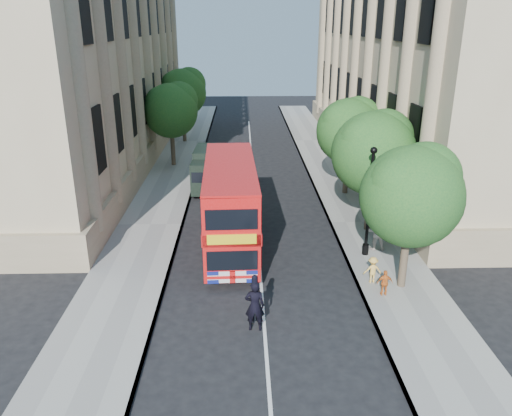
{
  "coord_description": "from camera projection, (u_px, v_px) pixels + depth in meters",
  "views": [
    {
      "loc": [
        -0.73,
        -15.07,
        10.39
      ],
      "look_at": [
        -0.13,
        6.51,
        2.3
      ],
      "focal_mm": 35.0,
      "sensor_mm": 36.0,
      "label": 1
    }
  ],
  "objects": [
    {
      "name": "pavement_right",
      "position": [
        362.0,
        223.0,
        27.26
      ],
      "size": [
        3.5,
        80.0,
        0.12
      ],
      "primitive_type": "cube",
      "color": "gray",
      "rests_on": "ground"
    },
    {
      "name": "tree_right_mid",
      "position": [
        374.0,
        149.0,
        24.82
      ],
      "size": [
        4.2,
        4.2,
        6.37
      ],
      "color": "#473828",
      "rests_on": "ground"
    },
    {
      "name": "police_constable",
      "position": [
        255.0,
        306.0,
        17.62
      ],
      "size": [
        0.73,
        0.5,
        1.93
      ],
      "primitive_type": "imported",
      "rotation": [
        0.0,
        0.0,
        3.09
      ],
      "color": "black",
      "rests_on": "ground"
    },
    {
      "name": "double_decker_bus",
      "position": [
        230.0,
        203.0,
        23.75
      ],
      "size": [
        2.65,
        8.93,
        4.09
      ],
      "rotation": [
        0.0,
        0.0,
        0.03
      ],
      "color": "red",
      "rests_on": "ground"
    },
    {
      "name": "building_right",
      "position": [
        435.0,
        41.0,
        37.44
      ],
      "size": [
        12.0,
        38.0,
        18.0
      ],
      "primitive_type": "cube",
      "color": "tan",
      "rests_on": "ground"
    },
    {
      "name": "tree_right_far",
      "position": [
        350.0,
        127.0,
        30.48
      ],
      "size": [
        4.0,
        4.0,
        6.15
      ],
      "color": "#473828",
      "rests_on": "ground"
    },
    {
      "name": "box_van",
      "position": [
        209.0,
        171.0,
        32.4
      ],
      "size": [
        2.07,
        4.7,
        2.65
      ],
      "rotation": [
        0.0,
        0.0,
        -0.04
      ],
      "color": "black",
      "rests_on": "ground"
    },
    {
      "name": "ground",
      "position": [
        265.0,
        332.0,
        17.77
      ],
      "size": [
        120.0,
        120.0,
        0.0
      ],
      "primitive_type": "plane",
      "color": "black",
      "rests_on": "ground"
    },
    {
      "name": "woman_pedestrian",
      "position": [
        376.0,
        231.0,
        23.68
      ],
      "size": [
        0.94,
        0.74,
        1.87
      ],
      "primitive_type": "imported",
      "rotation": [
        0.0,
        0.0,
        3.1
      ],
      "color": "beige",
      "rests_on": "pavement_right"
    },
    {
      "name": "building_left",
      "position": [
        64.0,
        42.0,
        36.72
      ],
      "size": [
        12.0,
        38.0,
        18.0
      ],
      "primitive_type": "cube",
      "color": "tan",
      "rests_on": "ground"
    },
    {
      "name": "tree_right_near",
      "position": [
        413.0,
        191.0,
        19.27
      ],
      "size": [
        4.0,
        4.0,
        6.08
      ],
      "color": "#473828",
      "rests_on": "ground"
    },
    {
      "name": "child_a",
      "position": [
        385.0,
        283.0,
        19.78
      ],
      "size": [
        0.64,
        0.28,
        1.09
      ],
      "primitive_type": "imported",
      "rotation": [
        0.0,
        0.0,
        3.13
      ],
      "color": "orange",
      "rests_on": "pavement_right"
    },
    {
      "name": "lamp_post",
      "position": [
        369.0,
        207.0,
        22.64
      ],
      "size": [
        0.32,
        0.32,
        5.16
      ],
      "color": "black",
      "rests_on": "pavement_right"
    },
    {
      "name": "pavement_left",
      "position": [
        150.0,
        225.0,
        26.96
      ],
      "size": [
        3.5,
        80.0,
        0.12
      ],
      "primitive_type": "cube",
      "color": "gray",
      "rests_on": "ground"
    },
    {
      "name": "tree_left_far",
      "position": [
        171.0,
        108.0,
        36.68
      ],
      "size": [
        4.0,
        4.0,
        6.3
      ],
      "color": "#473828",
      "rests_on": "ground"
    },
    {
      "name": "tree_left_back",
      "position": [
        183.0,
        90.0,
        44.08
      ],
      "size": [
        4.2,
        4.2,
        6.65
      ],
      "color": "#473828",
      "rests_on": "ground"
    },
    {
      "name": "child_b",
      "position": [
        373.0,
        270.0,
        20.77
      ],
      "size": [
        0.76,
        0.47,
        1.15
      ],
      "primitive_type": "imported",
      "rotation": [
        0.0,
        0.0,
        3.2
      ],
      "color": "#EEBB51",
      "rests_on": "pavement_right"
    }
  ]
}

